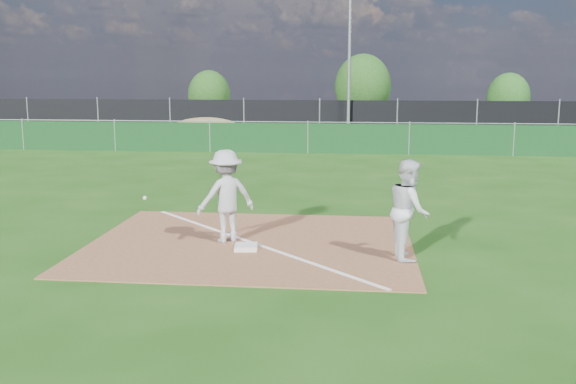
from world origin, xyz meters
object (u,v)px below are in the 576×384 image
Objects in this scene: first_base at (246,247)px; tree_mid at (363,86)px; light_pole at (349,57)px; play_at_first at (226,196)px; car_right at (441,117)px; tree_left at (209,95)px; car_mid at (340,118)px; car_left at (207,116)px; tree_right at (508,97)px; runner at (409,209)px.

first_base is 0.09× the size of tree_mid.
play_at_first is (-1.97, -21.66, -3.11)m from light_pole.
car_right is at bearing -51.48° from tree_mid.
tree_left reaches higher than first_base.
first_base is at bearing 143.08° from car_right.
tree_left is (-9.12, 6.27, 1.07)m from car_mid.
first_base is 0.10× the size of car_left.
tree_left is at bearing 31.61° from car_left.
tree_mid is at bearing 175.01° from tree_right.
car_left is 19.58m from tree_right.
tree_mid is at bearing 9.54° from car_mid.
play_at_first is at bearing 72.59° from runner.
car_right is at bearing -66.35° from car_left.
light_pole is 8.24m from car_right.
car_left is (-8.44, 4.36, -3.32)m from light_pole.
first_base is at bearing -93.89° from light_pole.
tree_right is (18.67, 5.82, 0.97)m from car_left.
car_mid is (-0.50, 3.83, -3.33)m from light_pole.
tree_right is (12.20, 31.84, 0.77)m from play_at_first.
tree_right reaches higher than play_at_first.
tree_left is at bearing 103.55° from play_at_first.
tree_right is at bearing 0.24° from tree_left.
car_left is at bearing 14.83° from runner.
tree_left is at bearing 75.30° from car_mid.
light_pole reaches higher than runner.
light_pole is 2.48× the size of tree_right.
car_mid is 1.18× the size of tree_left.
runner reaches higher than car_mid.
tree_left is (-1.19, 5.74, 1.06)m from car_left.
first_base is (-1.51, -22.18, -3.94)m from light_pole.
car_right is (5.87, 1.44, -0.04)m from car_mid.
play_at_first is 27.90m from car_right.
tree_mid reaches higher than car_left.
play_at_first is 0.51× the size of tree_mid.
play_at_first is at bearing -163.49° from car_mid.
runner is (1.35, -22.37, -3.14)m from light_pole.
first_base is 27.44m from car_left.
tree_mid reaches higher than tree_left.
car_left is 0.98× the size of car_mid.
first_base is 0.18× the size of play_at_first.
car_left is (-6.46, 26.02, -0.21)m from play_at_first.
car_left reaches higher than car_mid.
tree_left is (-7.65, 31.76, 0.85)m from play_at_first.
tree_right reaches higher than car_left.
tree_left is at bearing 49.28° from car_right.
car_left is 0.88× the size of tree_mid.
tree_mid is at bearing 85.84° from light_pole.
light_pole reaches higher than car_left.
car_mid is (1.01, 26.01, 0.61)m from first_base.
car_left reaches higher than car_right.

